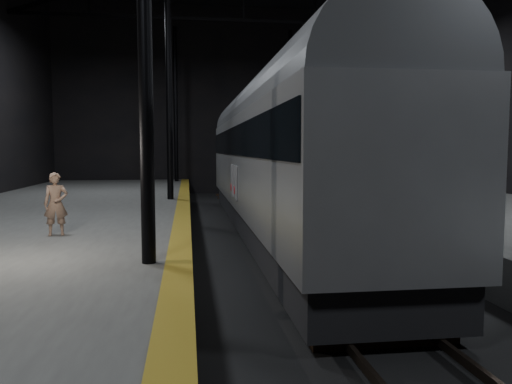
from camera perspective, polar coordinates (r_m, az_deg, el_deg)
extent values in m
plane|color=black|center=(13.99, 5.10, -7.93)|extent=(44.00, 44.00, 0.00)
cube|color=#4A4A48|center=(14.25, -25.94, -6.12)|extent=(9.00, 43.80, 1.00)
cube|color=#996A1B|center=(13.46, -8.51, -4.12)|extent=(0.50, 43.80, 0.01)
cube|color=#3F3328|center=(13.81, 2.17, -7.35)|extent=(0.08, 43.00, 0.14)
cube|color=#3F3328|center=(14.13, 7.98, -7.12)|extent=(0.08, 43.00, 0.14)
cube|color=black|center=(13.98, 5.10, -7.69)|extent=(2.40, 42.00, 0.12)
cylinder|color=black|center=(21.50, -9.93, 12.58)|extent=(0.26, 0.26, 10.00)
cylinder|color=black|center=(22.56, 10.21, 12.21)|extent=(0.26, 0.26, 10.00)
cylinder|color=black|center=(33.43, -9.18, 9.82)|extent=(0.26, 0.26, 10.00)
cylinder|color=black|center=(34.12, 3.88, 9.77)|extent=(0.26, 0.26, 10.00)
cube|color=black|center=(28.32, -1.44, 19.00)|extent=(23.60, 0.15, 0.18)
cube|color=#A3A5AB|center=(17.31, 2.40, 3.40)|extent=(3.01, 20.79, 3.12)
cube|color=black|center=(17.48, 2.38, -3.01)|extent=(2.75, 20.37, 0.88)
cube|color=black|center=(17.31, 2.41, 5.81)|extent=(3.08, 20.48, 0.94)
cylinder|color=slate|center=(17.34, 2.42, 8.56)|extent=(2.95, 20.58, 2.95)
cube|color=black|center=(10.60, 9.45, -10.42)|extent=(1.87, 2.29, 0.36)
cube|color=black|center=(24.66, -0.62, -1.59)|extent=(1.87, 2.29, 0.36)
cube|color=silver|center=(16.10, -2.34, 1.07)|extent=(0.04, 0.78, 1.09)
cube|color=silver|center=(17.34, -2.74, 1.34)|extent=(0.04, 0.78, 1.09)
cylinder|color=red|center=(16.31, -2.47, 0.20)|extent=(0.03, 0.27, 0.27)
cylinder|color=red|center=(17.55, -2.85, 0.53)|extent=(0.03, 0.27, 0.27)
imported|color=#99745E|center=(13.11, -21.90, -1.28)|extent=(0.63, 0.48, 1.54)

